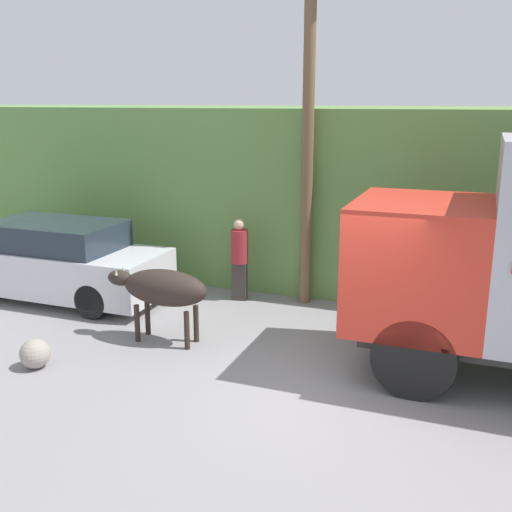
{
  "coord_description": "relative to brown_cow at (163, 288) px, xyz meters",
  "views": [
    {
      "loc": [
        1.87,
        -7.57,
        3.95
      ],
      "look_at": [
        -1.35,
        0.91,
        1.57
      ],
      "focal_mm": 42.0,
      "sensor_mm": 36.0,
      "label": 1
    }
  ],
  "objects": [
    {
      "name": "ground_plane",
      "position": [
        2.92,
        -0.69,
        -0.93
      ],
      "size": [
        60.0,
        60.0,
        0.0
      ],
      "primitive_type": "plane",
      "color": "gray"
    },
    {
      "name": "brown_cow",
      "position": [
        0.0,
        0.0,
        0.0
      ],
      "size": [
        1.84,
        0.61,
        1.25
      ],
      "rotation": [
        0.0,
        0.0,
        -0.07
      ],
      "color": "#2D231E",
      "rests_on": "ground_plane"
    },
    {
      "name": "pedestrian_on_hill",
      "position": [
        0.36,
        2.46,
        -0.01
      ],
      "size": [
        0.4,
        0.4,
        1.67
      ],
      "rotation": [
        0.0,
        0.0,
        3.32
      ],
      "color": "#38332D",
      "rests_on": "ground_plane"
    },
    {
      "name": "parked_suv",
      "position": [
        -3.24,
        1.24,
        -0.16
      ],
      "size": [
        4.75,
        1.73,
        1.59
      ],
      "rotation": [
        0.0,
        0.0,
        0.01
      ],
      "color": "silver",
      "rests_on": "ground_plane"
    },
    {
      "name": "hillside_embankment",
      "position": [
        2.92,
        5.8,
        0.96
      ],
      "size": [
        32.0,
        5.57,
        3.79
      ],
      "color": "#608C47",
      "rests_on": "ground_plane"
    },
    {
      "name": "roadside_rock",
      "position": [
        -1.31,
        -1.62,
        -0.7
      ],
      "size": [
        0.46,
        0.46,
        0.46
      ],
      "color": "gray",
      "rests_on": "ground_plane"
    },
    {
      "name": "utility_pole",
      "position": [
        1.63,
        2.8,
        2.53
      ],
      "size": [
        0.9,
        0.23,
        6.68
      ],
      "color": "brown",
      "rests_on": "ground_plane"
    }
  ]
}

